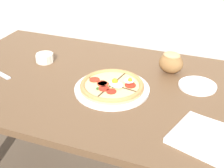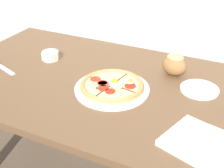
{
  "view_description": "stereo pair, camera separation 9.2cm",
  "coord_description": "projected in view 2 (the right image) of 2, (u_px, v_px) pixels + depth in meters",
  "views": [
    {
      "loc": [
        0.48,
        -1.1,
        1.44
      ],
      "look_at": [
        0.08,
        -0.05,
        0.78
      ],
      "focal_mm": 50.0,
      "sensor_mm": 36.0,
      "label": 1
    },
    {
      "loc": [
        0.57,
        -1.06,
        1.44
      ],
      "look_at": [
        0.08,
        -0.05,
        0.78
      ],
      "focal_mm": 50.0,
      "sensor_mm": 36.0,
      "label": 2
    }
  ],
  "objects": [
    {
      "name": "bread_piece_near",
      "position": [
        175.0,
        64.0,
        1.41
      ],
      "size": [
        0.12,
        0.09,
        0.1
      ],
      "rotation": [
        0.0,
        0.0,
        3.05
      ],
      "color": "olive",
      "rests_on": "dining_table"
    },
    {
      "name": "pizza",
      "position": [
        112.0,
        86.0,
        1.31
      ],
      "size": [
        0.32,
        0.32,
        0.05
      ],
      "color": "white",
      "rests_on": "dining_table"
    },
    {
      "name": "dining_table",
      "position": [
        100.0,
        100.0,
        1.43
      ],
      "size": [
        1.44,
        0.85,
        0.75
      ],
      "color": "brown",
      "rests_on": "ground_plane"
    },
    {
      "name": "napkin_folded",
      "position": [
        202.0,
        143.0,
        1.0
      ],
      "size": [
        0.28,
        0.26,
        0.04
      ],
      "rotation": [
        0.0,
        0.0,
        -0.31
      ],
      "color": "white",
      "rests_on": "dining_table"
    },
    {
      "name": "ramekin_bowl",
      "position": [
        50.0,
        55.0,
        1.56
      ],
      "size": [
        0.09,
        0.09,
        0.04
      ],
      "color": "silver",
      "rests_on": "dining_table"
    },
    {
      "name": "knife_main",
      "position": [
        0.0,
        66.0,
        1.5
      ],
      "size": [
        0.23,
        0.09,
        0.01
      ],
      "rotation": [
        0.0,
        0.0,
        -0.34
      ],
      "color": "silver",
      "rests_on": "dining_table"
    },
    {
      "name": "side_saucer",
      "position": [
        199.0,
        89.0,
        1.31
      ],
      "size": [
        0.16,
        0.16,
        0.01
      ],
      "color": "white",
      "rests_on": "dining_table"
    }
  ]
}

